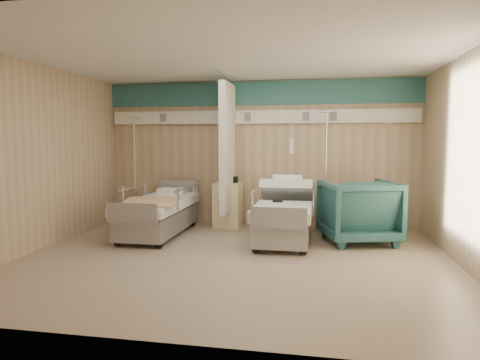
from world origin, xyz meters
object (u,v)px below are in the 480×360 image
Objects in this scene: bed_right at (284,221)px; iv_stand_left at (136,203)px; visitor_armchair at (358,211)px; bed_left at (159,217)px; iv_stand_right at (325,207)px; bedside_cabinet at (228,205)px.

iv_stand_left reaches higher than bed_right.
bed_right is 1.21m from visitor_armchair.
bed_left is 1.90× the size of visitor_armchair.
iv_stand_right is at bearing 16.08° from bed_left.
bed_right is at bearing 0.00° from bed_left.
visitor_armchair is 0.52× the size of iv_stand_right.
visitor_armchair is 4.26m from iv_stand_left.
iv_stand_left is at bearing 179.72° from iv_stand_right.
iv_stand_left is at bearing 133.37° from bed_left.
iv_stand_right reaches higher than bed_right.
bed_right is 1.46m from bedside_cabinet.
bed_right is 1.00× the size of bed_left.
visitor_armchair is at bearing -10.44° from iv_stand_left.
visitor_armchair is 0.54× the size of iv_stand_left.
iv_stand_right reaches higher than iv_stand_left.
visitor_armchair is (3.39, 0.07, 0.20)m from bed_left.
visitor_armchair is at bearing 3.59° from bed_right.
bed_left is at bearing 180.00° from bed_right.
iv_stand_right is (-0.52, 0.75, -0.07)m from visitor_armchair.
visitor_armchair reaches higher than bedside_cabinet.
bed_left is at bearing -163.92° from iv_stand_right.
bed_left is 1.03× the size of iv_stand_left.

